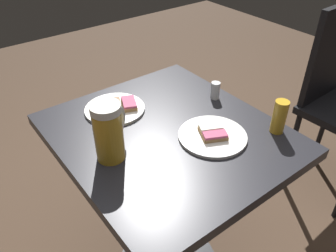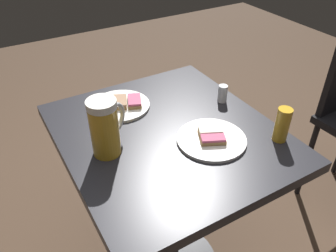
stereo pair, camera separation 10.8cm
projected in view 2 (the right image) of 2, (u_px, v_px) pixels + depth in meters
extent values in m
cylinder|color=black|center=(168.00, 209.00, 1.32)|extent=(0.09, 0.09, 0.72)
cube|color=#232328|center=(168.00, 135.00, 1.11)|extent=(0.66, 0.74, 0.04)
cylinder|color=white|center=(120.00, 106.00, 1.21)|extent=(0.21, 0.21, 0.01)
cube|color=#9E7547|center=(134.00, 102.00, 1.21)|extent=(0.08, 0.09, 0.01)
cube|color=#BC4C70|center=(134.00, 100.00, 1.20)|extent=(0.07, 0.09, 0.01)
cube|color=#9E7547|center=(120.00, 103.00, 1.21)|extent=(0.08, 0.09, 0.01)
cube|color=#997051|center=(120.00, 101.00, 1.20)|extent=(0.07, 0.09, 0.01)
cube|color=#9E7547|center=(105.00, 104.00, 1.20)|extent=(0.08, 0.09, 0.01)
cube|color=#E5B266|center=(105.00, 102.00, 1.19)|extent=(0.07, 0.09, 0.01)
cylinder|color=white|center=(211.00, 139.00, 1.05)|extent=(0.22, 0.22, 0.01)
cube|color=#9E7547|center=(213.00, 141.00, 1.03)|extent=(0.09, 0.07, 0.01)
cube|color=#BC4C70|center=(213.00, 138.00, 1.02)|extent=(0.08, 0.06, 0.01)
cube|color=#9E7547|center=(210.00, 132.00, 1.06)|extent=(0.09, 0.07, 0.01)
cube|color=white|center=(211.00, 130.00, 1.06)|extent=(0.08, 0.06, 0.01)
cylinder|color=gold|center=(105.00, 131.00, 0.97)|extent=(0.08, 0.08, 0.16)
cylinder|color=white|center=(101.00, 104.00, 0.91)|extent=(0.08, 0.08, 0.02)
torus|color=silver|center=(115.00, 119.00, 1.00)|extent=(0.09, 0.07, 0.10)
cylinder|color=gold|center=(282.00, 125.00, 1.03)|extent=(0.04, 0.04, 0.11)
cylinder|color=silver|center=(223.00, 94.00, 1.23)|extent=(0.03, 0.03, 0.06)
cylinder|color=black|center=(307.00, 160.00, 1.76)|extent=(0.03, 0.03, 0.47)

